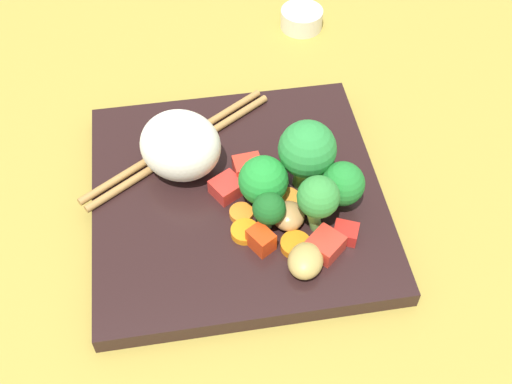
{
  "coord_description": "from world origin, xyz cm",
  "views": [
    {
      "loc": [
        -37.0,
        4.24,
        46.69
      ],
      "look_at": [
        -1.95,
        -1.42,
        3.73
      ],
      "focal_mm": 45.21,
      "sensor_mm": 36.0,
      "label": 1
    }
  ],
  "objects_px": {
    "chopstick_pair": "(179,147)",
    "sauce_cup": "(302,19)",
    "broccoli_floret_2": "(342,184)",
    "rice_mound": "(180,146)",
    "carrot_slice_1": "(239,232)",
    "square_plate": "(237,198)"
  },
  "relations": [
    {
      "from": "chopstick_pair",
      "to": "sauce_cup",
      "type": "height_order",
      "value": "chopstick_pair"
    },
    {
      "from": "square_plate",
      "to": "rice_mound",
      "type": "xyz_separation_m",
      "value": [
        0.04,
        0.05,
        0.04
      ]
    },
    {
      "from": "carrot_slice_1",
      "to": "sauce_cup",
      "type": "relative_size",
      "value": 0.5
    },
    {
      "from": "chopstick_pair",
      "to": "broccoli_floret_2",
      "type": "bearing_deg",
      "value": 113.58
    },
    {
      "from": "square_plate",
      "to": "sauce_cup",
      "type": "xyz_separation_m",
      "value": [
        0.26,
        -0.11,
        0.0
      ]
    },
    {
      "from": "rice_mound",
      "to": "sauce_cup",
      "type": "relative_size",
      "value": 1.5
    },
    {
      "from": "carrot_slice_1",
      "to": "rice_mound",
      "type": "bearing_deg",
      "value": 26.11
    },
    {
      "from": "square_plate",
      "to": "sauce_cup",
      "type": "relative_size",
      "value": 5.27
    },
    {
      "from": "square_plate",
      "to": "chopstick_pair",
      "type": "relative_size",
      "value": 1.37
    },
    {
      "from": "sauce_cup",
      "to": "broccoli_floret_2",
      "type": "bearing_deg",
      "value": 174.98
    },
    {
      "from": "broccoli_floret_2",
      "to": "carrot_slice_1",
      "type": "xyz_separation_m",
      "value": [
        -0.02,
        0.09,
        -0.02
      ]
    },
    {
      "from": "sauce_cup",
      "to": "chopstick_pair",
      "type": "bearing_deg",
      "value": 140.41
    },
    {
      "from": "square_plate",
      "to": "chopstick_pair",
      "type": "distance_m",
      "value": 0.08
    },
    {
      "from": "rice_mound",
      "to": "square_plate",
      "type": "bearing_deg",
      "value": -127.71
    },
    {
      "from": "carrot_slice_1",
      "to": "chopstick_pair",
      "type": "distance_m",
      "value": 0.12
    },
    {
      "from": "chopstick_pair",
      "to": "carrot_slice_1",
      "type": "bearing_deg",
      "value": 78.25
    },
    {
      "from": "rice_mound",
      "to": "chopstick_pair",
      "type": "height_order",
      "value": "rice_mound"
    },
    {
      "from": "square_plate",
      "to": "chopstick_pair",
      "type": "bearing_deg",
      "value": 37.82
    },
    {
      "from": "rice_mound",
      "to": "broccoli_floret_2",
      "type": "xyz_separation_m",
      "value": [
        -0.06,
        -0.13,
        -0.0
      ]
    },
    {
      "from": "rice_mound",
      "to": "broccoli_floret_2",
      "type": "bearing_deg",
      "value": -115.28
    },
    {
      "from": "broccoli_floret_2",
      "to": "chopstick_pair",
      "type": "relative_size",
      "value": 0.25
    },
    {
      "from": "rice_mound",
      "to": "carrot_slice_1",
      "type": "distance_m",
      "value": 0.1
    }
  ]
}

